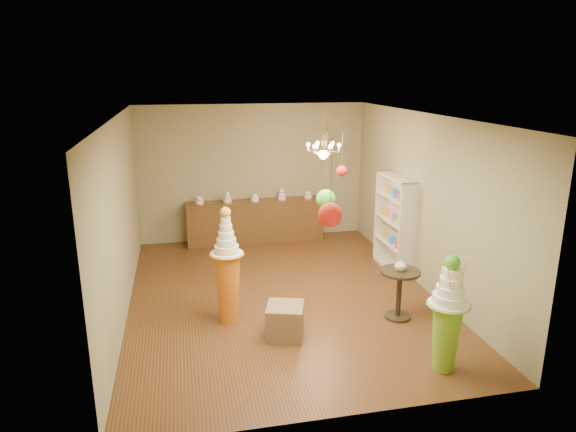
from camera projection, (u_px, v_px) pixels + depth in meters
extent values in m
plane|color=#522F16|center=(282.00, 295.00, 8.70)|extent=(6.50, 6.50, 0.00)
plane|color=white|center=(281.00, 116.00, 7.88)|extent=(6.50, 6.50, 0.00)
cube|color=gray|center=(253.00, 173.00, 11.35)|extent=(5.00, 0.04, 3.00)
cube|color=gray|center=(343.00, 291.00, 5.23)|extent=(5.00, 0.04, 3.00)
cube|color=gray|center=(120.00, 219.00, 7.79)|extent=(0.04, 6.50, 3.00)
cube|color=gray|center=(424.00, 202.00, 8.79)|extent=(0.04, 6.50, 3.00)
cone|color=#74AE26|center=(446.00, 337.00, 6.44)|extent=(0.40, 0.40, 0.89)
cylinder|color=white|center=(449.00, 304.00, 6.31)|extent=(0.54, 0.54, 0.03)
cylinder|color=white|center=(449.00, 299.00, 6.30)|extent=(0.44, 0.44, 0.11)
cylinder|color=white|center=(450.00, 290.00, 6.27)|extent=(0.36, 0.36, 0.11)
cylinder|color=white|center=(451.00, 282.00, 6.23)|extent=(0.30, 0.30, 0.11)
cylinder|color=white|center=(452.00, 273.00, 6.20)|extent=(0.24, 0.24, 0.11)
sphere|color=#4FAB24|center=(453.00, 263.00, 6.17)|extent=(0.19, 0.19, 0.19)
cone|color=orange|center=(228.00, 288.00, 7.69)|extent=(0.41, 0.41, 1.07)
cylinder|color=white|center=(227.00, 253.00, 7.54)|extent=(0.49, 0.49, 0.03)
cylinder|color=white|center=(227.00, 249.00, 7.52)|extent=(0.37, 0.37, 0.11)
cylinder|color=white|center=(226.00, 242.00, 7.49)|extent=(0.30, 0.30, 0.11)
cylinder|color=white|center=(226.00, 235.00, 7.46)|extent=(0.24, 0.24, 0.11)
cylinder|color=white|center=(226.00, 228.00, 7.43)|extent=(0.19, 0.19, 0.11)
cylinder|color=white|center=(226.00, 220.00, 7.40)|extent=(0.15, 0.15, 0.11)
sphere|color=gold|center=(225.00, 212.00, 7.37)|extent=(0.16, 0.16, 0.16)
cube|color=#816446|center=(285.00, 321.00, 7.32)|extent=(0.64, 0.64, 0.47)
cube|color=brown|center=(255.00, 222.00, 11.37)|extent=(3.00, 0.50, 0.90)
cube|color=brown|center=(255.00, 202.00, 11.25)|extent=(3.04, 0.54, 0.03)
cylinder|color=white|center=(200.00, 200.00, 10.98)|extent=(0.18, 0.18, 0.16)
cylinder|color=white|center=(227.00, 197.00, 11.09)|extent=(0.18, 0.18, 0.24)
cylinder|color=white|center=(255.00, 198.00, 11.22)|extent=(0.18, 0.18, 0.16)
cylinder|color=white|center=(282.00, 195.00, 11.33)|extent=(0.18, 0.18, 0.24)
cylinder|color=white|center=(308.00, 195.00, 11.46)|extent=(0.18, 0.18, 0.16)
cube|color=beige|center=(402.00, 223.00, 9.70)|extent=(0.04, 1.20, 1.80)
cube|color=beige|center=(392.00, 243.00, 9.78)|extent=(0.30, 1.14, 0.03)
cube|color=beige|center=(394.00, 221.00, 9.66)|extent=(0.30, 1.14, 0.03)
cube|color=beige|center=(395.00, 198.00, 9.54)|extent=(0.30, 1.14, 0.03)
cylinder|color=black|center=(398.00, 316.00, 7.92)|extent=(0.53, 0.53, 0.04)
cylinder|color=black|center=(399.00, 295.00, 7.82)|extent=(0.11, 0.11, 0.76)
cylinder|color=black|center=(400.00, 272.00, 7.72)|extent=(0.79, 0.79, 0.04)
imported|color=beige|center=(401.00, 265.00, 7.69)|extent=(0.20, 0.20, 0.19)
cylinder|color=#3A342A|center=(331.00, 177.00, 5.52)|extent=(0.01, 0.01, 0.86)
sphere|color=red|center=(330.00, 215.00, 5.64)|extent=(0.27, 0.27, 0.27)
cylinder|color=#3A342A|center=(327.00, 164.00, 6.42)|extent=(0.01, 0.01, 0.91)
sphere|color=#4FAB24|center=(326.00, 199.00, 6.54)|extent=(0.25, 0.25, 0.25)
cylinder|color=#3A342A|center=(342.00, 149.00, 6.48)|extent=(0.01, 0.01, 0.56)
sphere|color=red|center=(341.00, 171.00, 6.56)|extent=(0.14, 0.14, 0.14)
cylinder|color=gold|center=(324.00, 126.00, 8.93)|extent=(0.02, 0.02, 0.50)
cylinder|color=gold|center=(324.00, 143.00, 9.01)|extent=(0.10, 0.10, 0.30)
sphere|color=#FFC98C|center=(323.00, 154.00, 9.06)|extent=(0.18, 0.18, 0.18)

